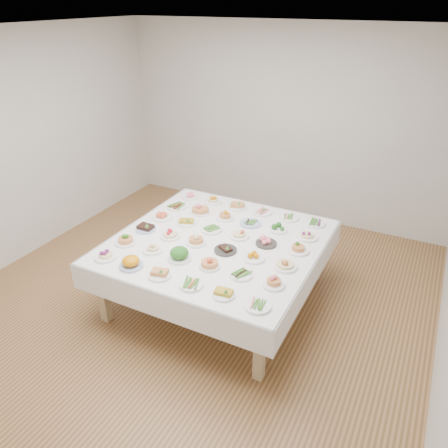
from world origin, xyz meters
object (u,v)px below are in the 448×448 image
at_px(dish_35, 315,223).
at_px(display_table, 218,246).
at_px(dish_18, 162,215).
at_px(dish_0, 105,254).

bearing_deg(dish_35, display_table, -134.44).
distance_m(display_table, dish_35, 1.17).
height_order(dish_18, dish_35, dish_18).
relative_size(display_table, dish_0, 9.68).
relative_size(display_table, dish_35, 9.74).
xyz_separation_m(dish_0, dish_35, (1.64, 1.65, -0.03)).
distance_m(dish_0, dish_35, 2.33).
relative_size(display_table, dish_18, 9.16).
xyz_separation_m(display_table, dish_35, (0.82, 0.84, 0.09)).
bearing_deg(dish_0, dish_18, 89.57).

